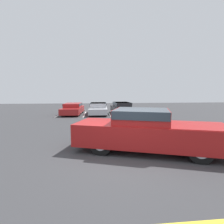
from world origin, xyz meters
TOP-DOWN VIEW (x-y plane):
  - ground_plane at (0.00, 0.00)m, footprint 60.00×60.00m
  - stall_stripe_a at (-4.73, 12.69)m, footprint 0.12×4.44m
  - stall_stripe_b at (-2.08, 12.69)m, footprint 0.12×4.44m
  - stall_stripe_c at (0.57, 12.69)m, footprint 0.12×4.44m
  - stall_stripe_d at (3.21, 12.69)m, footprint 0.12×4.44m
  - aisle_stripe_foreground at (1.14, -3.13)m, footprint 8.07×0.12m
  - pickup_truck at (1.16, 0.77)m, footprint 6.19×3.73m
  - parked_sedan_a at (-3.31, 12.89)m, footprint 2.11×4.75m
  - parked_sedan_b at (-0.62, 12.55)m, footprint 1.98×4.47m
  - parked_sedan_c at (1.91, 12.51)m, footprint 2.11×4.73m
  - wheel_stop_curb at (-3.08, 15.70)m, footprint 1.85×0.20m

SIDE VIEW (x-z plane):
  - ground_plane at x=0.00m, z-range 0.00..0.00m
  - stall_stripe_a at x=-4.73m, z-range 0.00..0.01m
  - stall_stripe_b at x=-2.08m, z-range 0.00..0.01m
  - stall_stripe_c at x=0.57m, z-range 0.00..0.01m
  - stall_stripe_d at x=3.21m, z-range 0.00..0.01m
  - aisle_stripe_foreground at x=1.14m, z-range 0.00..0.01m
  - wheel_stop_curb at x=-3.08m, z-range 0.00..0.14m
  - parked_sedan_a at x=-3.31m, z-range 0.04..1.21m
  - parked_sedan_b at x=-0.62m, z-range 0.04..1.26m
  - parked_sedan_c at x=1.91m, z-range 0.04..1.30m
  - pickup_truck at x=1.16m, z-range 0.01..1.72m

